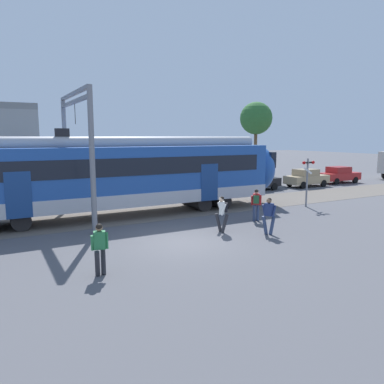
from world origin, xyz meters
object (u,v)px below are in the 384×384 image
at_px(pedestrian_white, 222,211).
at_px(pedestrian_red, 256,202).
at_px(crossing_signal, 307,175).
at_px(parked_car_tan, 306,178).
at_px(pedestrian_green, 100,246).
at_px(pedestrian_navy, 269,213).
at_px(parked_car_black, 256,181).
at_px(parked_car_red, 339,175).

bearing_deg(pedestrian_white, pedestrian_red, 21.31).
bearing_deg(pedestrian_white, crossing_signal, 19.23).
bearing_deg(parked_car_tan, pedestrian_green, -149.80).
distance_m(pedestrian_navy, pedestrian_red, 2.69).
relative_size(pedestrian_red, parked_car_black, 0.41).
xyz_separation_m(pedestrian_white, parked_car_black, (9.81, 10.06, -0.21)).
bearing_deg(pedestrian_red, pedestrian_green, -157.43).
bearing_deg(parked_car_black, crossing_signal, -103.49).
height_order(pedestrian_red, parked_car_black, pedestrian_red).
bearing_deg(pedestrian_navy, pedestrian_white, 140.26).
height_order(pedestrian_green, parked_car_black, pedestrian_green).
height_order(pedestrian_navy, pedestrian_red, same).
distance_m(pedestrian_green, parked_car_red, 29.00).
distance_m(parked_car_black, crossing_signal, 7.55).
bearing_deg(pedestrian_green, pedestrian_navy, 9.77).
distance_m(parked_car_red, crossing_signal, 13.84).
xyz_separation_m(pedestrian_red, parked_car_black, (7.02, 8.97, -0.21)).
xyz_separation_m(parked_car_black, parked_car_red, (9.90, 0.13, 0.00)).
bearing_deg(pedestrian_white, parked_car_tan, 32.89).
bearing_deg(pedestrian_green, parked_car_tan, 30.20).
distance_m(pedestrian_navy, parked_car_red, 21.47).
relative_size(pedestrian_red, crossing_signal, 0.56).
height_order(parked_car_black, parked_car_tan, same).
bearing_deg(pedestrian_white, parked_car_black, 45.72).
xyz_separation_m(pedestrian_green, parked_car_red, (25.99, 12.87, -0.18)).
relative_size(pedestrian_green, parked_car_red, 0.41).
xyz_separation_m(parked_car_red, crossing_signal, (-11.64, -7.37, 1.23)).
xyz_separation_m(pedestrian_navy, parked_car_black, (8.21, 11.38, -0.18)).
xyz_separation_m(pedestrian_navy, parked_car_tan, (13.48, 11.07, -0.18)).
relative_size(pedestrian_green, crossing_signal, 0.56).
bearing_deg(parked_car_red, pedestrian_green, -153.66).
bearing_deg(parked_car_red, parked_car_tan, -174.57).
bearing_deg(crossing_signal, parked_car_tan, 44.71).
bearing_deg(pedestrian_navy, crossing_signal, 32.59).
distance_m(pedestrian_white, pedestrian_red, 2.99).
relative_size(pedestrian_white, parked_car_tan, 0.41).
distance_m(pedestrian_white, pedestrian_navy, 2.07).
bearing_deg(pedestrian_red, pedestrian_navy, -116.23).
relative_size(parked_car_tan, parked_car_red, 1.00).
distance_m(pedestrian_green, parked_car_black, 20.52).
height_order(pedestrian_green, pedestrian_navy, same).
bearing_deg(pedestrian_red, parked_car_black, 51.94).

